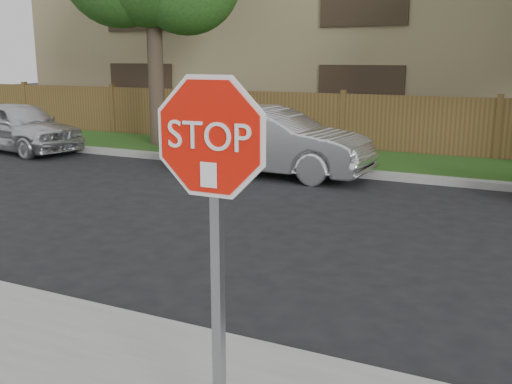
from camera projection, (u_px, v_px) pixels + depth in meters
The scene contains 7 objects.
ground at pixel (366, 375), 5.00m from camera, with size 90.00×90.00×0.00m, color black.
far_curb at pixel (480, 184), 12.11m from camera, with size 70.00×0.30×0.15m, color gray.
grass_strip at pixel (489, 171), 13.55m from camera, with size 70.00×3.00×0.12m, color #1E4714.
fence at pixel (498, 131), 14.78m from camera, with size 70.00×0.12×1.60m, color #513A1C.
stop_sign at pixel (213, 190), 3.56m from camera, with size 1.01×0.13×2.55m.
sedan_far_left at pixel (19, 127), 16.58m from camera, with size 1.65×4.09×1.39m, color silver.
sedan_left at pixel (269, 141), 13.31m from camera, with size 1.59×4.56×1.50m, color silver.
Camera 1 is at (1.19, -4.47, 2.61)m, focal length 42.00 mm.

